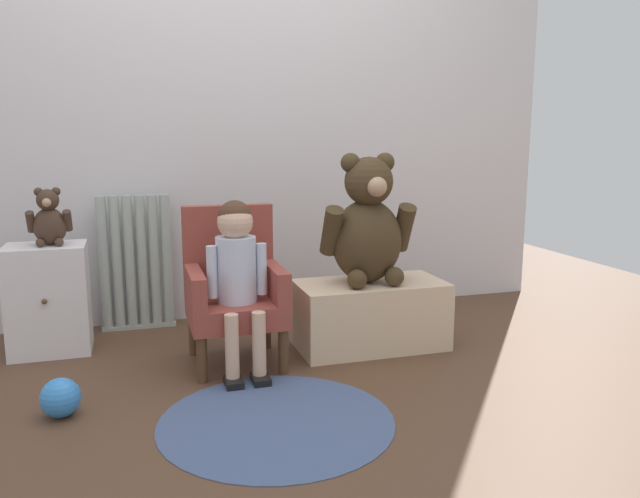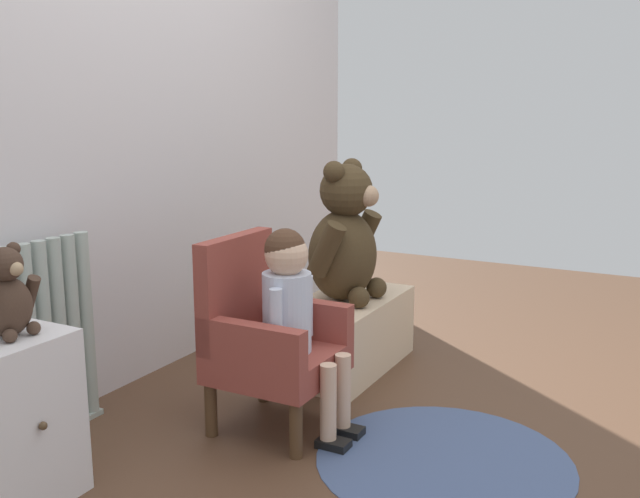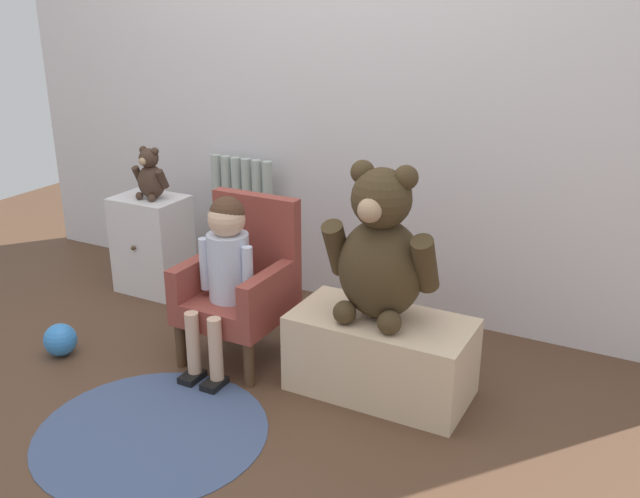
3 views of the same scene
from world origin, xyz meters
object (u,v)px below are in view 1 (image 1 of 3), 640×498
floor_rug (277,421)px  small_teddy_bear (49,220)px  child_figure (237,261)px  toy_ball (60,398)px  child_armchair (234,289)px  low_bench (370,315)px  large_teddy_bear (368,226)px  small_dresser (49,299)px  radiator (136,263)px

floor_rug → small_teddy_bear: bearing=128.6°
child_figure → toy_ball: size_ratio=5.13×
toy_ball → child_armchair: bearing=29.4°
low_bench → large_teddy_bear: size_ratio=1.15×
small_dresser → low_bench: (1.44, -0.37, -0.09)m
radiator → large_teddy_bear: 1.22m
child_armchair → large_teddy_bear: bearing=-0.1°
small_dresser → floor_rug: 1.34m
child_figure → large_teddy_bear: large_teddy_bear is taller
radiator → small_teddy_bear: (-0.36, -0.26, 0.27)m
radiator → floor_rug: (0.44, -1.27, -0.34)m
child_armchair → floor_rug: size_ratio=0.82×
child_figure → small_dresser: bearing=149.4°
small_dresser → large_teddy_bear: 1.51m
child_armchair → small_teddy_bear: 0.89m
child_figure → low_bench: 0.73m
radiator → child_armchair: 0.73m
child_armchair → small_teddy_bear: bearing=155.3°
small_dresser → small_teddy_bear: size_ratio=1.93×
child_figure → low_bench: size_ratio=1.05×
child_armchair → low_bench: size_ratio=0.99×
child_figure → floor_rug: size_ratio=0.87×
floor_rug → radiator: bearing=109.2°
small_dresser → child_figure: 0.95m
large_teddy_bear → low_bench: bearing=-23.9°
floor_rug → child_figure: bearing=94.0°
low_bench → small_teddy_bear: 1.53m
radiator → large_teddy_bear: bearing=-30.8°
large_teddy_bear → small_teddy_bear: large_teddy_bear is taller
low_bench → floor_rug: bearing=-133.2°
child_figure → small_teddy_bear: small_teddy_bear is taller
small_dresser → floor_rug: small_dresser is taller
radiator → toy_ball: (-0.29, -1.00, -0.27)m
child_armchair → floor_rug: (0.04, -0.65, -0.33)m
low_bench → large_teddy_bear: (-0.02, 0.01, 0.42)m
child_figure → small_teddy_bear: bearing=148.8°
toy_ball → large_teddy_bear: bearing=16.4°
small_dresser → child_armchair: (0.80, -0.36, 0.08)m
child_armchair → large_teddy_bear: large_teddy_bear is taller
low_bench → small_teddy_bear: small_teddy_bear is taller
floor_rug → toy_ball: 0.78m
small_teddy_bear → floor_rug: 1.43m
radiator → low_bench: radiator is taller
radiator → low_bench: bearing=-30.7°
radiator → low_bench: 1.23m
small_dresser → child_armchair: 0.88m
child_armchair → floor_rug: bearing=-86.7°
large_teddy_bear → child_armchair: bearing=179.9°
child_figure → toy_ball: child_figure is taller
small_teddy_bear → child_armchair: bearing=-24.7°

